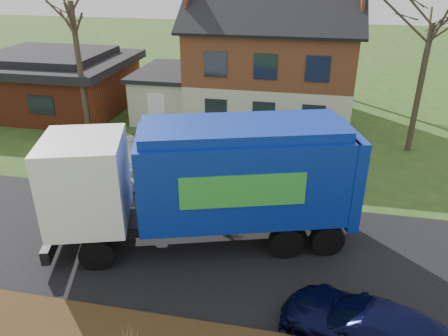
# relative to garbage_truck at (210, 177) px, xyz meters

# --- Properties ---
(ground) EXTENTS (120.00, 120.00, 0.00)m
(ground) POSITION_rel_garbage_truck_xyz_m (-1.38, -0.46, -2.49)
(ground) COLOR #274517
(ground) RESTS_ON ground
(road) EXTENTS (80.00, 7.00, 0.02)m
(road) POSITION_rel_garbage_truck_xyz_m (-1.38, -0.46, -2.48)
(road) COLOR black
(road) RESTS_ON ground
(main_house) EXTENTS (12.95, 8.95, 9.26)m
(main_house) POSITION_rel_garbage_truck_xyz_m (0.11, 13.45, 1.54)
(main_house) COLOR #BEB598
(main_house) RESTS_ON ground
(ranch_house) EXTENTS (9.80, 8.20, 3.70)m
(ranch_house) POSITION_rel_garbage_truck_xyz_m (-13.38, 12.54, -0.68)
(ranch_house) COLOR maroon
(ranch_house) RESTS_ON ground
(garbage_truck) EXTENTS (10.42, 5.58, 4.32)m
(garbage_truck) POSITION_rel_garbage_truck_xyz_m (0.00, 0.00, 0.00)
(garbage_truck) COLOR black
(garbage_truck) RESTS_ON ground
(silver_sedan) EXTENTS (5.47, 3.79, 1.71)m
(silver_sedan) POSITION_rel_garbage_truck_xyz_m (-5.15, 4.13, -1.63)
(silver_sedan) COLOR #999DA0
(silver_sedan) RESTS_ON ground
(navy_wagon) EXTENTS (5.11, 3.57, 1.37)m
(navy_wagon) POSITION_rel_garbage_truck_xyz_m (5.01, -3.86, -1.80)
(navy_wagon) COLOR black
(navy_wagon) RESTS_ON ground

